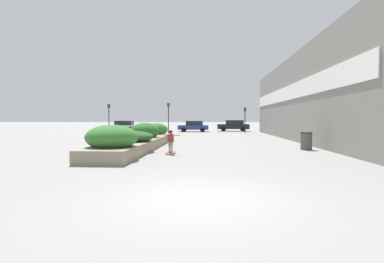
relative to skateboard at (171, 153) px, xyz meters
The scene contains 13 objects.
ground_plane 8.45m from the skateboard, 77.58° to the right, with size 300.00×300.00×0.00m, color gray.
building_wall_right 12.35m from the skateboard, 41.96° to the left, with size 0.67×36.42×6.95m.
planter_box 3.41m from the skateboard, 132.35° to the left, with size 2.34×13.93×1.53m.
skateboard is the anchor object (origin of this frame).
skateboarder 0.71m from the skateboard, 82.87° to the right, with size 1.01×0.42×1.12m.
trash_bin 7.96m from the skateboard, 19.31° to the left, with size 0.66×0.66×1.01m.
car_leftmost 30.00m from the skateboard, 61.85° to the left, with size 4.50×1.87×1.55m.
car_center_left 28.77m from the skateboard, 79.64° to the left, with size 4.49×1.96×1.58m.
car_center_right 27.91m from the skateboard, 111.48° to the left, with size 4.26×1.92×1.50m.
car_rightmost 26.13m from the skateboard, 90.92° to the left, with size 4.14×2.05×1.49m.
traffic_light_left 22.52m from the skateboard, 98.58° to the left, with size 0.28×0.30×3.75m.
traffic_light_right 22.80m from the skateboard, 74.41° to the left, with size 0.28×0.30×3.16m.
traffic_light_far_left 25.18m from the skateboard, 116.19° to the left, with size 0.28×0.30×3.64m.
Camera 1 is at (0.25, -6.68, 1.79)m, focal length 28.00 mm.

